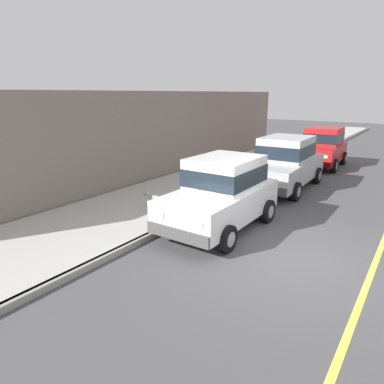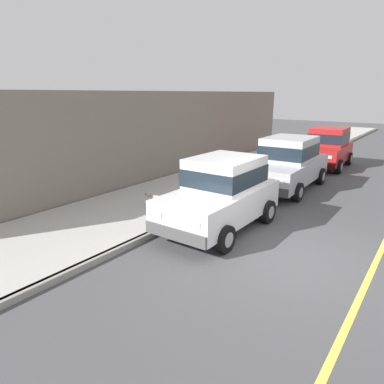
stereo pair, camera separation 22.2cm
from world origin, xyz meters
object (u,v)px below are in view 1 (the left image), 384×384
object	(u,v)px
car_white_hatchback	(222,192)
dog_grey	(154,198)
car_silver_sedan	(285,162)
car_red_hatchback	(322,146)

from	to	relation	value
car_white_hatchback	dog_grey	size ratio (longest dim) A/B	5.03
car_silver_sedan	car_red_hatchback	xyz separation A→B (m)	(0.06, 4.97, -0.01)
car_white_hatchback	car_silver_sedan	size ratio (longest dim) A/B	0.82
car_white_hatchback	car_silver_sedan	distance (m)	4.87
dog_grey	car_white_hatchback	bearing A→B (deg)	1.90
car_white_hatchback	car_red_hatchback	world-z (taller)	same
car_silver_sedan	car_red_hatchback	size ratio (longest dim) A/B	1.20
car_red_hatchback	car_silver_sedan	bearing A→B (deg)	-90.71
car_silver_sedan	car_red_hatchback	world-z (taller)	car_silver_sedan
car_silver_sedan	car_red_hatchback	bearing A→B (deg)	89.29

